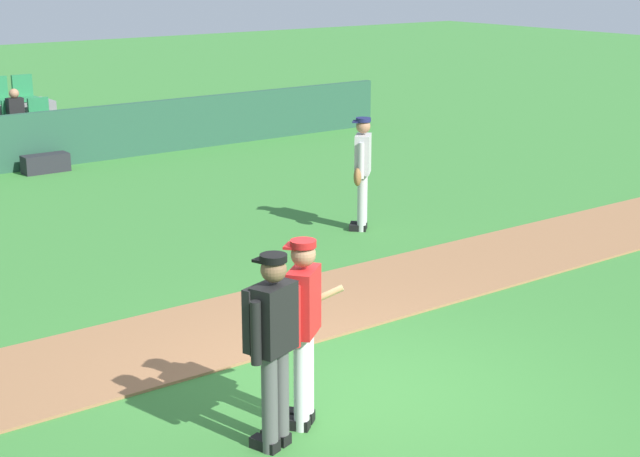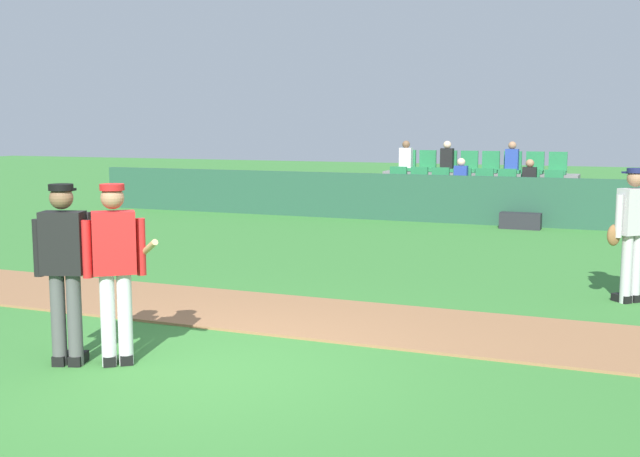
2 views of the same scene
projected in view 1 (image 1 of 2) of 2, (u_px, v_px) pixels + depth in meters
ground_plane at (358, 393)px, 9.51m from camera, size 80.00×80.00×0.00m
infield_dirt_path at (238, 325)px, 11.20m from camera, size 28.00×1.89×0.03m
batter_red_jersey at (303, 326)px, 8.60m from camera, size 0.72×0.69×1.76m
umpire_home_plate at (272, 340)px, 8.19m from camera, size 0.56×0.40×1.76m
runner_grey_jersey at (362, 170)px, 14.89m from camera, size 0.56×0.50×1.76m
equipment_bag at (46, 163)px, 19.12m from camera, size 0.90×0.36×0.36m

